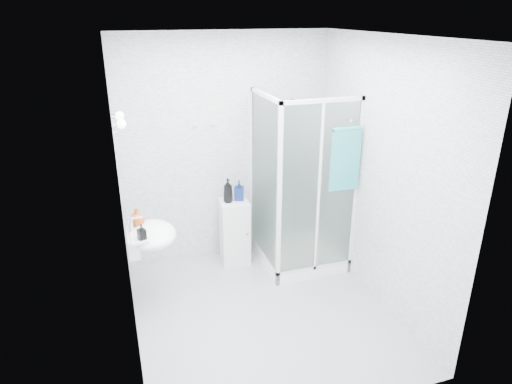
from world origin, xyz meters
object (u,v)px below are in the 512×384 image
object	(u,v)px
shower_enclosure	(296,230)
wall_basin	(149,235)
shampoo_bottle_a	(228,191)
soap_dispenser_black	(142,232)
hand_towel	(345,157)
soap_dispenser_orange	(137,217)
shampoo_bottle_b	(239,190)
storage_cabinet	(235,232)

from	to	relation	value
shower_enclosure	wall_basin	xyz separation A→B (m)	(-1.66, -0.32, 0.35)
wall_basin	shampoo_bottle_a	world-z (taller)	shampoo_bottle_a
shower_enclosure	soap_dispenser_black	world-z (taller)	shower_enclosure
wall_basin	hand_towel	world-z (taller)	hand_towel
shower_enclosure	hand_towel	size ratio (longest dim) A/B	3.00
soap_dispenser_orange	soap_dispenser_black	bearing A→B (deg)	-86.98
hand_towel	shampoo_bottle_a	bearing A→B (deg)	146.50
hand_towel	shampoo_bottle_a	world-z (taller)	hand_towel
hand_towel	shampoo_bottle_b	distance (m)	1.28
soap_dispenser_orange	shampoo_bottle_a	bearing A→B (deg)	26.16
hand_towel	shower_enclosure	bearing A→B (deg)	129.84
shower_enclosure	soap_dispenser_black	size ratio (longest dim) A/B	13.79
wall_basin	soap_dispenser_orange	size ratio (longest dim) A/B	3.01
hand_towel	soap_dispenser_orange	world-z (taller)	hand_towel
hand_towel	shampoo_bottle_b	world-z (taller)	hand_towel
storage_cabinet	soap_dispenser_black	distance (m)	1.45
wall_basin	soap_dispenser_orange	xyz separation A→B (m)	(-0.09, 0.11, 0.16)
soap_dispenser_orange	shower_enclosure	bearing A→B (deg)	6.87
wall_basin	shampoo_bottle_b	world-z (taller)	wall_basin
shower_enclosure	shampoo_bottle_b	xyz separation A→B (m)	(-0.58, 0.32, 0.44)
wall_basin	storage_cabinet	xyz separation A→B (m)	(1.01, 0.60, -0.41)
hand_towel	soap_dispenser_orange	distance (m)	2.14
storage_cabinet	shampoo_bottle_a	size ratio (longest dim) A/B	2.76
shampoo_bottle_a	soap_dispenser_black	bearing A→B (deg)	-141.73
shower_enclosure	shampoo_bottle_b	distance (m)	0.79
wall_basin	shampoo_bottle_b	size ratio (longest dim) A/B	2.44
shower_enclosure	storage_cabinet	world-z (taller)	shower_enclosure
shower_enclosure	soap_dispenser_black	bearing A→B (deg)	-163.75
storage_cabinet	soap_dispenser_orange	xyz separation A→B (m)	(-1.10, -0.50, 0.57)
soap_dispenser_black	hand_towel	bearing A→B (deg)	2.85
soap_dispenser_orange	soap_dispenser_black	xyz separation A→B (m)	(0.02, -0.29, -0.02)
shower_enclosure	shampoo_bottle_a	bearing A→B (deg)	157.64
storage_cabinet	shampoo_bottle_a	world-z (taller)	shampoo_bottle_a
storage_cabinet	soap_dispenser_orange	world-z (taller)	soap_dispenser_orange
shower_enclosure	storage_cabinet	xyz separation A→B (m)	(-0.65, 0.29, -0.06)
shampoo_bottle_a	shampoo_bottle_b	bearing A→B (deg)	11.53
wall_basin	hand_towel	bearing A→B (deg)	-2.45
hand_towel	shampoo_bottle_a	distance (m)	1.35
shower_enclosure	shampoo_bottle_b	size ratio (longest dim) A/B	8.72
shampoo_bottle_b	hand_towel	bearing A→B (deg)	-38.37
storage_cabinet	hand_towel	world-z (taller)	hand_towel
wall_basin	shampoo_bottle_b	distance (m)	1.25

